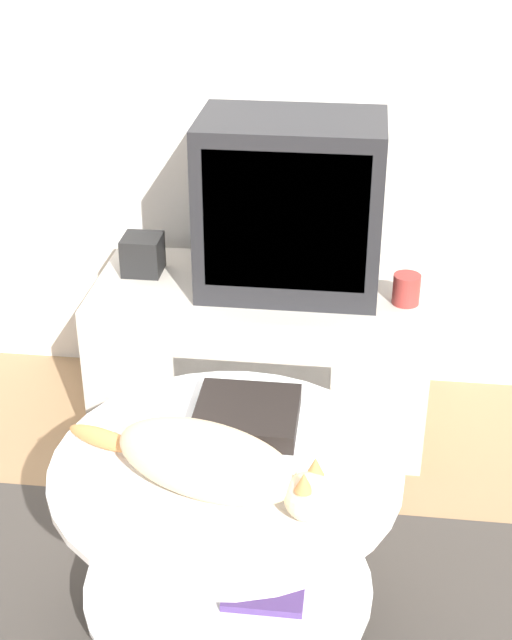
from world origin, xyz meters
name	(u,v)px	position (x,y,z in m)	size (l,w,h in m)	color
tv_stand	(261,354)	(0.02, 0.99, 0.24)	(1.01, 0.49, 0.48)	beige
tv	(290,205)	(0.10, 1.00, 0.74)	(0.53, 0.35, 0.51)	#232326
speaker	(143,254)	(-0.36, 1.04, 0.54)	(0.12, 0.12, 0.12)	black
mug	(406,289)	(0.45, 0.92, 0.53)	(0.08, 0.08, 0.09)	#99332D
coffee_table	(228,525)	(0.05, 0.07, 0.34)	(0.75, 0.75, 0.49)	#B2B2B7
dvd_box	(247,415)	(0.07, 0.23, 0.53)	(0.23, 0.22, 0.04)	black
cat	(213,461)	(0.04, 0.00, 0.57)	(0.59, 0.32, 0.12)	beige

